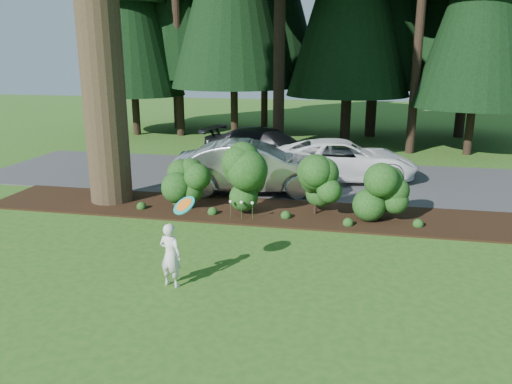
{
  "coord_description": "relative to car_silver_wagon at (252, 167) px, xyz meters",
  "views": [
    {
      "loc": [
        2.67,
        -10.05,
        4.35
      ],
      "look_at": [
        0.44,
        0.73,
        1.3
      ],
      "focal_mm": 35.0,
      "sensor_mm": 36.0,
      "label": 1
    }
  ],
  "objects": [
    {
      "name": "shrub_row",
      "position": [
        1.37,
        -2.09,
        -0.04
      ],
      "size": [
        6.53,
        1.6,
        1.61
      ],
      "color": "#123B13",
      "rests_on": "ground"
    },
    {
      "name": "driveway",
      "position": [
        0.6,
        2.27,
        -0.83
      ],
      "size": [
        22.0,
        6.0,
        0.03
      ],
      "primitive_type": "cube",
      "color": "#38383A",
      "rests_on": "ground"
    },
    {
      "name": "car_silver_wagon",
      "position": [
        0.0,
        0.0,
        0.0
      ],
      "size": [
        5.17,
        2.54,
        1.63
      ],
      "primitive_type": "imported",
      "rotation": [
        0.0,
        0.0,
        1.74
      ],
      "color": "#B3B4B8",
      "rests_on": "driveway"
    },
    {
      "name": "child",
      "position": [
        -0.13,
        -6.92,
        -0.21
      ],
      "size": [
        0.52,
        0.41,
        1.27
      ],
      "primitive_type": "imported",
      "rotation": [
        0.0,
        0.0,
        2.9
      ],
      "color": "white",
      "rests_on": "ground"
    },
    {
      "name": "lily_cluster",
      "position": [
        0.3,
        -2.83,
        -0.35
      ],
      "size": [
        0.69,
        0.09,
        0.57
      ],
      "color": "#123B13",
      "rests_on": "ground"
    },
    {
      "name": "mulch_bed",
      "position": [
        0.6,
        -1.98,
        -0.82
      ],
      "size": [
        16.0,
        2.5,
        0.05
      ],
      "primitive_type": "cube",
      "color": "black",
      "rests_on": "ground"
    },
    {
      "name": "frisbee",
      "position": [
        0.13,
        -6.77,
        0.76
      ],
      "size": [
        0.51,
        0.42,
        0.4
      ],
      "color": "teal",
      "rests_on": "ground"
    },
    {
      "name": "car_dark_suv",
      "position": [
        -0.18,
        3.73,
        -0.06
      ],
      "size": [
        5.56,
        3.19,
        1.52
      ],
      "primitive_type": "imported",
      "rotation": [
        0.0,
        0.0,
        1.36
      ],
      "color": "black",
      "rests_on": "driveway"
    },
    {
      "name": "car_white_suv",
      "position": [
        2.79,
        2.27,
        -0.1
      ],
      "size": [
        5.48,
        3.21,
        1.43
      ],
      "primitive_type": "imported",
      "rotation": [
        0.0,
        0.0,
        1.74
      ],
      "color": "white",
      "rests_on": "driveway"
    },
    {
      "name": "ground",
      "position": [
        0.6,
        -5.23,
        -0.85
      ],
      "size": [
        80.0,
        80.0,
        0.0
      ],
      "primitive_type": "plane",
      "color": "#265919",
      "rests_on": "ground"
    }
  ]
}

